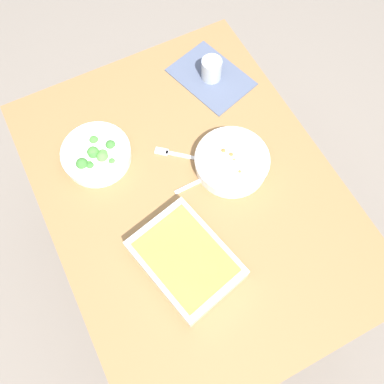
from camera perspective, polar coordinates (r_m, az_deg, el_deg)
name	(u,v)px	position (r m, az deg, el deg)	size (l,w,h in m)	color
ground_plane	(192,254)	(2.03, 0.00, -8.47)	(6.00, 6.00, 0.00)	slate
dining_table	(192,203)	(1.42, 0.00, -1.47)	(1.20, 0.90, 0.74)	olive
placemat	(211,77)	(1.57, 2.59, 15.36)	(0.28, 0.20, 0.00)	#4C5670
stew_bowl	(232,162)	(1.35, 5.44, 4.15)	(0.24, 0.24, 0.06)	white
broccoli_bowl	(96,154)	(1.39, -12.90, 5.04)	(0.23, 0.23, 0.07)	white
baking_dish	(186,259)	(1.23, -0.88, -9.13)	(0.34, 0.28, 0.06)	silver
drink_cup	(211,70)	(1.55, 2.65, 16.21)	(0.07, 0.07, 0.08)	#B2BCC6
spoon_by_stew	(206,178)	(1.35, 1.94, 1.97)	(0.03, 0.18, 0.01)	silver
fork_on_table	(177,155)	(1.39, -2.08, 5.12)	(0.13, 0.15, 0.01)	silver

